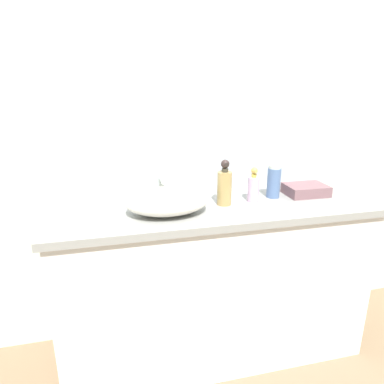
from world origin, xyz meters
TOP-DOWN VIEW (x-y plane):
  - bathroom_wall_rear at (0.00, 0.73)m, footprint 6.00×0.06m
  - vanity_counter at (-0.01, 0.43)m, footprint 1.59×0.52m
  - wall_mirror_panel at (-0.01, 0.69)m, footprint 1.49×0.01m
  - sink_basin at (-0.26, 0.37)m, footprint 0.38×0.27m
  - faucet at (-0.26, 0.52)m, footprint 0.03×0.13m
  - soap_dispenser at (0.19, 0.43)m, footprint 0.06×0.06m
  - lotion_bottle at (0.32, 0.47)m, footprint 0.07×0.07m
  - perfume_bottle at (0.03, 0.42)m, footprint 0.07×0.07m
  - folded_hand_towel at (0.51, 0.47)m, footprint 0.22×0.16m

SIDE VIEW (x-z plane):
  - vanity_counter at x=-0.01m, z-range 0.00..0.86m
  - folded_hand_towel at x=0.51m, z-range 0.86..0.92m
  - sink_basin at x=-0.26m, z-range 0.86..0.98m
  - soap_dispenser at x=0.19m, z-range 0.85..1.02m
  - lotion_bottle at x=0.32m, z-range 0.86..1.03m
  - perfume_bottle at x=0.03m, z-range 0.84..1.07m
  - faucet at x=-0.26m, z-range 0.87..1.04m
  - bathroom_wall_rear at x=0.00m, z-range 0.00..2.60m
  - wall_mirror_panel at x=-0.01m, z-range 0.86..1.89m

